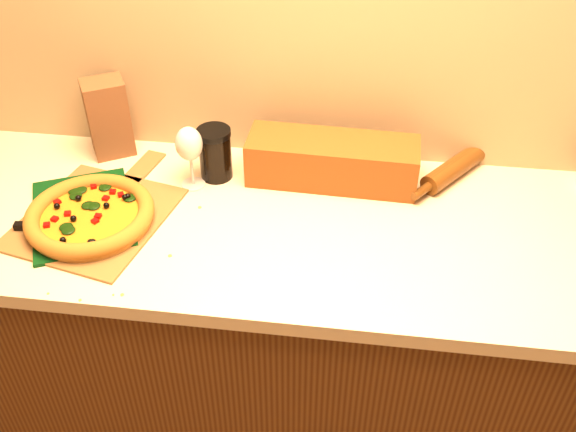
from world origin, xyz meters
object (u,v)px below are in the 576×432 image
object	(u,v)px
wine_glass	(189,145)
dark_jar	(215,153)
pepper_grinder	(379,177)
rolling_pin	(459,165)
pizza	(90,215)
cutting_board	(81,214)
pizza_peel	(98,215)

from	to	relation	value
wine_glass	dark_jar	xyz separation A→B (m)	(0.06, 0.05, -0.05)
pepper_grinder	rolling_pin	bearing A→B (deg)	26.94
pizza	cutting_board	size ratio (longest dim) A/B	0.78
rolling_pin	dark_jar	world-z (taller)	dark_jar
pizza	wine_glass	bearing A→B (deg)	42.82
wine_glass	dark_jar	bearing A→B (deg)	42.11
pizza	wine_glass	size ratio (longest dim) A/B	1.78
rolling_pin	pizza	bearing A→B (deg)	-159.71
cutting_board	wine_glass	size ratio (longest dim) A/B	2.29
pepper_grinder	rolling_pin	size ratio (longest dim) A/B	0.34
dark_jar	cutting_board	bearing A→B (deg)	-144.79
wine_glass	rolling_pin	bearing A→B (deg)	11.56
pizza_peel	pizza	size ratio (longest dim) A/B	1.70
pizza_peel	pizza	world-z (taller)	pizza
pizza_peel	pepper_grinder	world-z (taller)	pepper_grinder
cutting_board	pizza_peel	bearing A→B (deg)	-18.00
pizza_peel	dark_jar	xyz separation A→B (m)	(0.27, 0.21, 0.07)
pizza	pepper_grinder	size ratio (longest dim) A/B	2.76
pizza	dark_jar	xyz separation A→B (m)	(0.27, 0.25, 0.05)
pizza_peel	cutting_board	distance (m)	0.04
rolling_pin	dark_jar	xyz separation A→B (m)	(-0.67, -0.10, 0.05)
pepper_grinder	dark_jar	size ratio (longest dim) A/B	0.78
cutting_board	dark_jar	distance (m)	0.39
dark_jar	pepper_grinder	bearing A→B (deg)	-1.89
pizza_peel	wine_glass	distance (m)	0.29
pizza	pepper_grinder	world-z (taller)	pepper_grinder
pizza_peel	pepper_grinder	distance (m)	0.74
pizza_peel	cutting_board	world-z (taller)	cutting_board
pepper_grinder	wine_glass	world-z (taller)	wine_glass
cutting_board	pepper_grinder	world-z (taller)	pepper_grinder
rolling_pin	wine_glass	distance (m)	0.75
cutting_board	rolling_pin	world-z (taller)	rolling_pin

